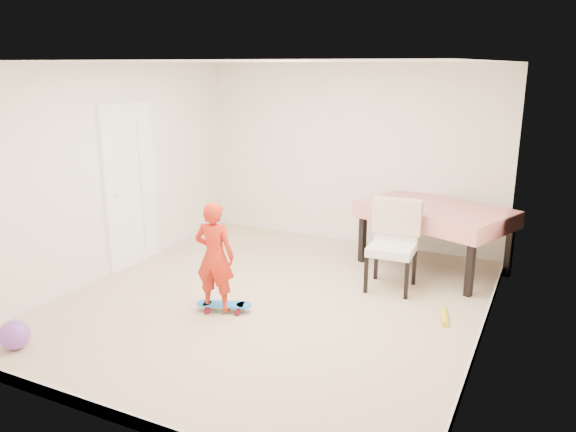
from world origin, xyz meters
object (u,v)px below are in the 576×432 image
at_px(child, 215,259).
at_px(balloon, 15,335).
at_px(dining_table, 433,238).
at_px(dining_chair, 392,246).
at_px(skateboard, 224,307).

bearing_deg(child, balloon, 41.92).
distance_m(dining_table, child, 2.95).
relative_size(dining_chair, balloon, 3.75).
bearing_deg(skateboard, dining_table, 33.01).
xyz_separation_m(dining_chair, child, (-1.50, -1.45, 0.07)).
xyz_separation_m(dining_chair, skateboard, (-1.43, -1.41, -0.48)).
distance_m(dining_table, skateboard, 2.90).
bearing_deg(child, dining_table, -136.19).
height_order(dining_table, skateboard, dining_table).
distance_m(skateboard, balloon, 2.03).
distance_m(dining_chair, skateboard, 2.06).
relative_size(dining_chair, child, 0.88).
height_order(dining_table, dining_chair, dining_chair).
height_order(dining_chair, child, child).
relative_size(dining_table, skateboard, 2.97).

